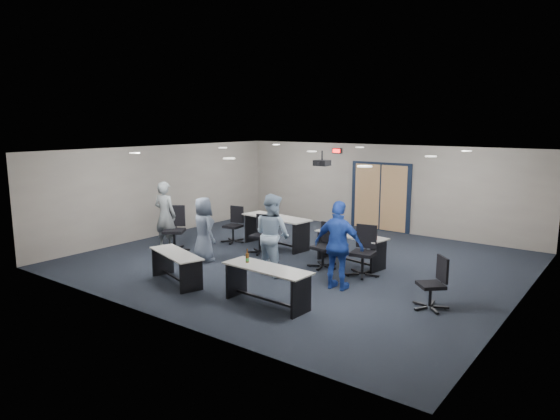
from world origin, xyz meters
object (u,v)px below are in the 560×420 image
Objects in this scene: table_back_right at (351,244)px; chair_loose_left at (174,229)px; chair_back_d at (363,251)px; table_front_right at (267,279)px; person_lightblue at (272,234)px; table_front_left at (176,262)px; chair_back_a at (233,225)px; person_gray at (165,215)px; person_plaid at (204,229)px; chair_back_b at (260,234)px; table_back_left at (276,226)px; chair_back_c at (323,246)px; person_navy at (339,246)px; chair_loose_right at (431,283)px.

chair_loose_left reaches higher than table_back_right.
chair_back_d reaches higher than table_back_right.
chair_loose_left reaches higher than table_front_right.
table_front_left is at bearing 65.36° from person_lightblue.
chair_back_a is 4.47m from chair_back_d.
person_gray reaches higher than person_plaid.
table_back_right is 0.94m from chair_back_d.
table_back_right is at bearing 2.58° from chair_back_b.
chair_loose_left reaches higher than table_front_left.
table_back_left is 2.54m from person_lightblue.
chair_back_b is 2.01m from chair_back_c.
table_back_left is 3.01m from person_gray.
table_back_left is 1.91× the size of chair_back_d.
person_plaid is 0.86× the size of person_navy.
person_lightblue and person_navy have the same top height.
chair_back_d is 2.04m from person_lightblue.
person_plaid is (1.71, -0.25, -0.12)m from person_gray.
table_front_left is 1.74× the size of chair_loose_right.
chair_back_b is at bearing -147.57° from chair_loose_right.
chair_loose_left reaches higher than chair_back_d.
chair_back_d reaches higher than chair_back_a.
chair_back_d reaches higher than chair_loose_right.
person_gray reaches higher than table_back_right.
table_back_left is at bearing 127.65° from table_front_right.
person_plaid is (-3.05, -1.90, 0.28)m from table_back_right.
person_lightblue is 1.70m from person_navy.
table_back_right is at bearing 125.59° from chair_back_d.
chair_back_b is at bearing 133.81° from table_front_right.
chair_loose_left is (-3.96, -1.08, 0.07)m from chair_back_c.
table_front_right is at bearing 20.88° from table_front_left.
chair_back_d is at bearing -143.65° from person_plaid.
chair_loose_right is at bearing -13.33° from chair_back_c.
chair_back_a is at bearing 130.86° from table_front_left.
table_back_left is at bearing 162.23° from chair_back_c.
chair_loose_right is at bearing -34.25° from chair_loose_left.
chair_loose_right is at bearing 170.24° from person_gray.
chair_back_c is (2.01, -0.12, 0.03)m from chair_back_b.
table_front_left is 1.71× the size of chair_back_b.
person_gray is (-4.36, -1.01, 0.39)m from chair_back_c.
table_back_left is 2.17× the size of chair_loose_right.
chair_loose_left reaches higher than chair_back_b.
table_back_left is 5.46m from chair_loose_right.
chair_back_c reaches higher than chair_back_a.
person_navy is at bearing -168.67° from person_lightblue.
chair_back_a reaches higher than table_front_left.
table_front_right is 4.70m from chair_loose_left.
chair_back_c is (-0.39, -0.64, 0.02)m from table_back_right.
chair_back_c is (1.89, 2.84, 0.08)m from table_front_left.
person_lightblue is at bearing -133.43° from chair_loose_right.
chair_back_a is (-1.48, 3.43, 0.06)m from table_front_left.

